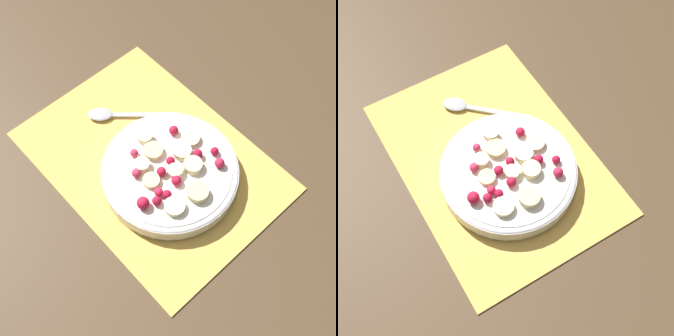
% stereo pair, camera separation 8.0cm
% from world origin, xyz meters
% --- Properties ---
extents(ground_plane, '(3.00, 3.00, 0.00)m').
position_xyz_m(ground_plane, '(0.00, 0.00, 0.00)').
color(ground_plane, '#4C3823').
extents(placemat, '(0.46, 0.33, 0.01)m').
position_xyz_m(placemat, '(0.00, 0.00, 0.00)').
color(placemat, '#E0B251').
rests_on(placemat, ground_plane).
extents(fruit_bowl, '(0.24, 0.24, 0.05)m').
position_xyz_m(fruit_bowl, '(0.05, -0.00, 0.03)').
color(fruit_bowl, white).
rests_on(fruit_bowl, placemat).
extents(spoon, '(0.13, 0.14, 0.01)m').
position_xyz_m(spoon, '(-0.12, 0.01, 0.01)').
color(spoon, '#B2B2B7').
rests_on(spoon, placemat).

